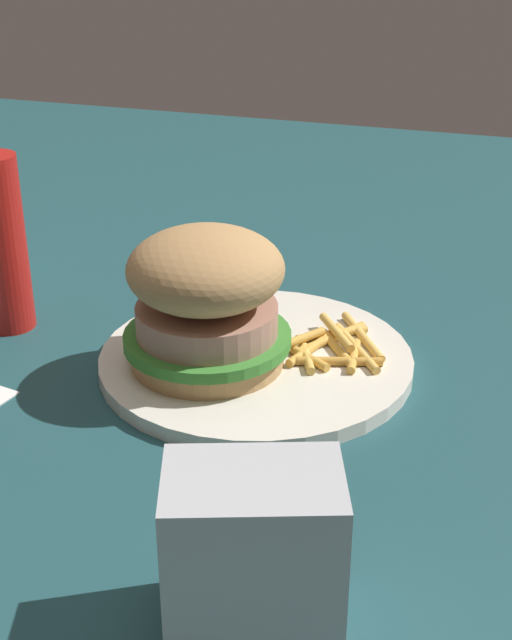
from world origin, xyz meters
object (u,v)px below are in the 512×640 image
object	(u,v)px
plate	(256,360)
fries_pile	(333,345)
ketchup_bottle	(0,244)
sandwich	(206,299)
napkin_dispenser	(253,551)

from	to	relation	value
plate	fries_pile	bearing A→B (deg)	-66.40
fries_pile	ketchup_bottle	distance (m)	0.29
plate	sandwich	size ratio (longest dim) A/B	1.92
fries_pile	ketchup_bottle	size ratio (longest dim) A/B	0.71
plate	fries_pile	distance (m)	0.06
fries_pile	plate	bearing A→B (deg)	113.60
sandwich	napkin_dispenser	world-z (taller)	sandwich
napkin_dispenser	plate	bearing A→B (deg)	-91.72
sandwich	fries_pile	bearing A→B (deg)	-60.66
ketchup_bottle	fries_pile	bearing A→B (deg)	-85.71
plate	ketchup_bottle	distance (m)	0.24
plate	napkin_dispenser	distance (m)	0.28
ketchup_bottle	napkin_dispenser	bearing A→B (deg)	-130.14
fries_pile	sandwich	bearing A→B (deg)	119.34
plate	ketchup_bottle	world-z (taller)	ketchup_bottle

